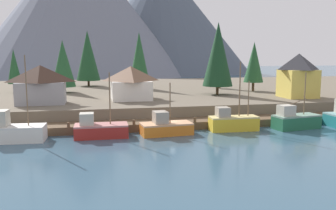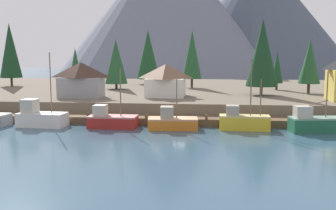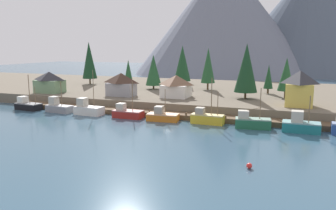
{
  "view_description": "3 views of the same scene",
  "coord_description": "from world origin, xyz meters",
  "px_view_note": "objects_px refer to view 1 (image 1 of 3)",
  "views": [
    {
      "loc": [
        -8.85,
        -44.19,
        9.91
      ],
      "look_at": [
        0.75,
        1.84,
        3.13
      ],
      "focal_mm": 38.3,
      "sensor_mm": 36.0,
      "label": 1
    },
    {
      "loc": [
        4.36,
        -50.65,
        9.49
      ],
      "look_at": [
        -1.43,
        3.51,
        2.39
      ],
      "focal_mm": 41.73,
      "sensor_mm": 36.0,
      "label": 2
    },
    {
      "loc": [
        24.26,
        -63.51,
        14.69
      ],
      "look_at": [
        -0.54,
        1.91,
        2.59
      ],
      "focal_mm": 36.19,
      "sensor_mm": 36.0,
      "label": 3
    }
  ],
  "objects_px": {
    "conifer_near_right": "(88,56)",
    "conifer_back_right": "(218,54)",
    "fishing_boat_yellow": "(232,122)",
    "conifer_centre": "(14,67)",
    "fishing_boat_white": "(14,131)",
    "fishing_boat_green": "(295,120)",
    "conifer_mid_left": "(139,56)",
    "house_yellow": "(298,75)",
    "conifer_mid_right": "(254,62)",
    "conifer_back_left": "(63,64)",
    "house_white": "(131,82)",
    "fishing_boat_orange": "(165,127)",
    "conifer_near_left": "(220,68)",
    "house_grey": "(41,84)",
    "fishing_boat_red": "(100,129)"
  },
  "relations": [
    {
      "from": "house_grey",
      "to": "conifer_mid_left",
      "type": "height_order",
      "value": "conifer_mid_left"
    },
    {
      "from": "fishing_boat_white",
      "to": "conifer_near_right",
      "type": "distance_m",
      "value": 43.04
    },
    {
      "from": "house_grey",
      "to": "conifer_near_right",
      "type": "distance_m",
      "value": 29.85
    },
    {
      "from": "fishing_boat_green",
      "to": "house_white",
      "type": "relative_size",
      "value": 1.12
    },
    {
      "from": "house_white",
      "to": "conifer_mid_left",
      "type": "distance_m",
      "value": 18.02
    },
    {
      "from": "house_yellow",
      "to": "conifer_mid_left",
      "type": "relative_size",
      "value": 0.62
    },
    {
      "from": "fishing_boat_yellow",
      "to": "house_yellow",
      "type": "xyz_separation_m",
      "value": [
        16.43,
        11.87,
        5.15
      ]
    },
    {
      "from": "fishing_boat_red",
      "to": "conifer_mid_left",
      "type": "bearing_deg",
      "value": 75.82
    },
    {
      "from": "fishing_boat_green",
      "to": "conifer_mid_left",
      "type": "xyz_separation_m",
      "value": [
        -16.54,
        32.84,
        8.26
      ]
    },
    {
      "from": "fishing_boat_white",
      "to": "house_yellow",
      "type": "xyz_separation_m",
      "value": [
        42.91,
        12.37,
        5.08
      ]
    },
    {
      "from": "house_grey",
      "to": "conifer_centre",
      "type": "bearing_deg",
      "value": 111.87
    },
    {
      "from": "fishing_boat_yellow",
      "to": "house_white",
      "type": "distance_m",
      "value": 19.43
    },
    {
      "from": "fishing_boat_yellow",
      "to": "conifer_near_right",
      "type": "height_order",
      "value": "conifer_near_right"
    },
    {
      "from": "conifer_centre",
      "to": "fishing_boat_green",
      "type": "bearing_deg",
      "value": -36.76
    },
    {
      "from": "house_yellow",
      "to": "conifer_mid_left",
      "type": "distance_m",
      "value": 31.93
    },
    {
      "from": "fishing_boat_green",
      "to": "house_white",
      "type": "height_order",
      "value": "house_white"
    },
    {
      "from": "conifer_back_right",
      "to": "conifer_centre",
      "type": "bearing_deg",
      "value": 163.34
    },
    {
      "from": "conifer_mid_right",
      "to": "conifer_back_right",
      "type": "relative_size",
      "value": 0.74
    },
    {
      "from": "conifer_near_left",
      "to": "house_grey",
      "type": "bearing_deg",
      "value": -152.83
    },
    {
      "from": "conifer_near_right",
      "to": "fishing_boat_green",
      "type": "bearing_deg",
      "value": -56.87
    },
    {
      "from": "house_yellow",
      "to": "conifer_back_left",
      "type": "xyz_separation_m",
      "value": [
        -39.48,
        16.0,
        1.73
      ]
    },
    {
      "from": "fishing_boat_white",
      "to": "conifer_near_right",
      "type": "height_order",
      "value": "conifer_near_right"
    },
    {
      "from": "fishing_boat_yellow",
      "to": "fishing_boat_green",
      "type": "height_order",
      "value": "fishing_boat_yellow"
    },
    {
      "from": "house_grey",
      "to": "conifer_near_left",
      "type": "xyz_separation_m",
      "value": [
        34.0,
        17.45,
        1.49
      ]
    },
    {
      "from": "conifer_back_right",
      "to": "fishing_boat_red",
      "type": "bearing_deg",
      "value": -138.29
    },
    {
      "from": "fishing_boat_yellow",
      "to": "conifer_near_right",
      "type": "relative_size",
      "value": 0.71
    },
    {
      "from": "fishing_boat_red",
      "to": "house_yellow",
      "type": "distance_m",
      "value": 35.92
    },
    {
      "from": "fishing_boat_green",
      "to": "conifer_back_right",
      "type": "distance_m",
      "value": 21.64
    },
    {
      "from": "conifer_mid_right",
      "to": "conifer_centre",
      "type": "bearing_deg",
      "value": 171.23
    },
    {
      "from": "fishing_boat_orange",
      "to": "conifer_centre",
      "type": "xyz_separation_m",
      "value": [
        -23.2,
        30.38,
        6.49
      ]
    },
    {
      "from": "fishing_boat_orange",
      "to": "house_white",
      "type": "xyz_separation_m",
      "value": [
        -2.58,
        15.61,
        4.29
      ]
    },
    {
      "from": "house_white",
      "to": "house_grey",
      "type": "bearing_deg",
      "value": -167.85
    },
    {
      "from": "conifer_mid_right",
      "to": "conifer_centre",
      "type": "relative_size",
      "value": 1.17
    },
    {
      "from": "fishing_boat_yellow",
      "to": "conifer_near_left",
      "type": "distance_m",
      "value": 31.45
    },
    {
      "from": "conifer_near_right",
      "to": "house_yellow",
      "type": "bearing_deg",
      "value": -39.76
    },
    {
      "from": "fishing_boat_orange",
      "to": "conifer_back_right",
      "type": "xyz_separation_m",
      "value": [
        13.55,
        19.39,
        8.79
      ]
    },
    {
      "from": "fishing_boat_orange",
      "to": "fishing_boat_yellow",
      "type": "distance_m",
      "value": 8.99
    },
    {
      "from": "fishing_boat_green",
      "to": "house_white",
      "type": "bearing_deg",
      "value": 133.52
    },
    {
      "from": "conifer_near_right",
      "to": "conifer_back_right",
      "type": "xyz_separation_m",
      "value": [
        23.17,
        -22.17,
        0.33
      ]
    },
    {
      "from": "conifer_mid_right",
      "to": "fishing_boat_white",
      "type": "bearing_deg",
      "value": -149.73
    },
    {
      "from": "house_yellow",
      "to": "conifer_mid_left",
      "type": "height_order",
      "value": "conifer_mid_left"
    },
    {
      "from": "conifer_mid_left",
      "to": "conifer_near_right",
      "type": "bearing_deg",
      "value": 140.42
    },
    {
      "from": "fishing_boat_yellow",
      "to": "conifer_centre",
      "type": "distance_m",
      "value": 44.33
    },
    {
      "from": "house_white",
      "to": "house_yellow",
      "type": "height_order",
      "value": "house_yellow"
    },
    {
      "from": "house_yellow",
      "to": "conifer_near_right",
      "type": "distance_m",
      "value": 45.66
    },
    {
      "from": "conifer_back_left",
      "to": "conifer_centre",
      "type": "distance_m",
      "value": 9.36
    },
    {
      "from": "fishing_boat_red",
      "to": "conifer_near_left",
      "type": "distance_m",
      "value": 40.0
    },
    {
      "from": "conifer_back_right",
      "to": "fishing_boat_orange",
      "type": "bearing_deg",
      "value": -124.95
    },
    {
      "from": "house_yellow",
      "to": "conifer_near_left",
      "type": "height_order",
      "value": "conifer_near_left"
    },
    {
      "from": "fishing_boat_yellow",
      "to": "conifer_near_right",
      "type": "distance_m",
      "value": 45.78
    }
  ]
}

